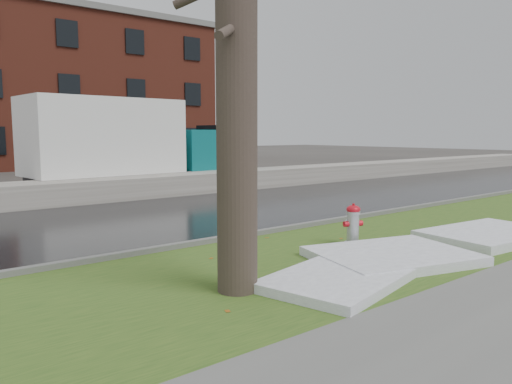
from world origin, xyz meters
TOP-DOWN VIEW (x-y plane):
  - ground at (0.00, 0.00)m, footprint 120.00×120.00m
  - verge at (0.00, -1.25)m, footprint 60.00×4.50m
  - road at (0.00, 4.50)m, footprint 60.00×7.00m
  - parking_lot at (0.00, 13.00)m, footprint 60.00×9.00m
  - curb at (0.00, 1.00)m, footprint 60.00×0.15m
  - snowbank at (0.00, 8.70)m, footprint 60.00×1.60m
  - brick_building at (2.00, 30.00)m, footprint 26.00×12.00m
  - bg_tree_right at (16.00, 24.00)m, footprint 1.40×1.62m
  - fire_hydrant at (1.19, -0.94)m, footprint 0.41×0.39m
  - tree at (-2.33, -1.81)m, footprint 1.26×1.47m
  - box_truck at (1.85, 10.44)m, footprint 10.55×2.99m
  - snow_patch_near at (0.78, -2.18)m, footprint 3.04×2.62m
  - snow_patch_far at (-1.02, -2.50)m, footprint 2.50×2.05m
  - snow_patch_side at (3.88, -2.37)m, footprint 2.97×2.07m

SIDE VIEW (x-z plane):
  - ground at x=0.00m, z-range 0.00..0.00m
  - road at x=0.00m, z-range 0.00..0.03m
  - parking_lot at x=0.00m, z-range 0.00..0.03m
  - verge at x=0.00m, z-range 0.00..0.04m
  - curb at x=0.00m, z-range 0.00..0.14m
  - snow_patch_far at x=-1.02m, z-range 0.04..0.18m
  - snow_patch_near at x=0.78m, z-range 0.04..0.20m
  - snow_patch_side at x=3.88m, z-range 0.04..0.22m
  - snowbank at x=0.00m, z-range 0.00..0.75m
  - fire_hydrant at x=1.19m, z-range 0.07..0.90m
  - box_truck at x=1.85m, z-range 0.10..3.60m
  - bg_tree_right at x=16.00m, z-range 0.08..6.58m
  - tree at x=-2.33m, z-range 0.07..7.14m
  - brick_building at x=2.00m, z-range 0.00..10.00m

